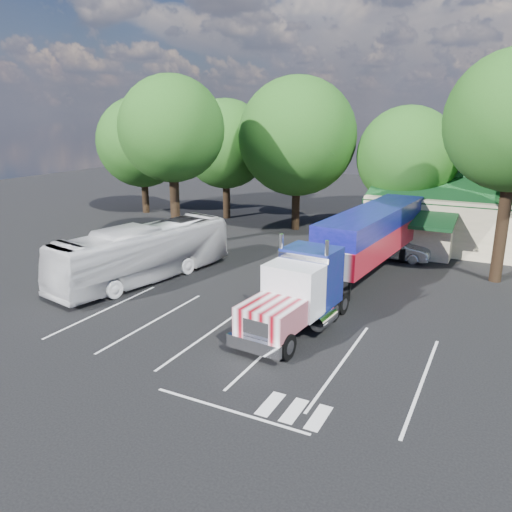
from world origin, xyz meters
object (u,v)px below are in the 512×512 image
at_px(semi_truck, 357,245).
at_px(woman, 292,284).
at_px(tour_bus, 144,253).
at_px(bicycle, 302,286).
at_px(silver_sedan, 395,249).

bearing_deg(semi_truck, woman, -117.31).
relative_size(semi_truck, tour_bus, 1.72).
height_order(semi_truck, woman, semi_truck).
height_order(semi_truck, bicycle, semi_truck).
bearing_deg(tour_bus, silver_sedan, 53.13).
bearing_deg(woman, silver_sedan, -3.03).
relative_size(semi_truck, woman, 12.42).
height_order(bicycle, silver_sedan, silver_sedan).
relative_size(woman, bicycle, 1.01).
bearing_deg(silver_sedan, semi_truck, 172.11).
bearing_deg(semi_truck, bicycle, -123.00).
bearing_deg(tour_bus, bicycle, 23.11).
distance_m(semi_truck, silver_sedan, 6.87).
height_order(bicycle, tour_bus, tour_bus).
bearing_deg(bicycle, woman, -129.78).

